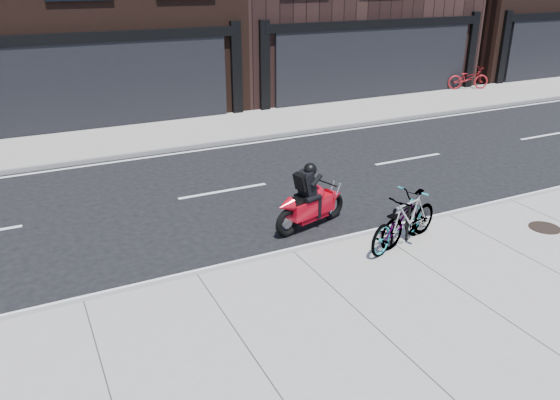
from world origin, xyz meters
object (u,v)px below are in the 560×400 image
bicycle_rear (409,218)px  manhole_cover (545,228)px  bicycle_front (398,221)px  bicycle_far (468,78)px  bike_rack (401,222)px  motorcycle (314,200)px

bicycle_rear → manhole_cover: bearing=59.3°
bicycle_front → bicycle_far: size_ratio=1.00×
bicycle_far → bicycle_front: bearing=151.0°
bicycle_rear → manhole_cover: 3.25m
bicycle_far → bicycle_rear: bearing=151.5°
bike_rack → bicycle_far: (12.91, 11.60, 0.03)m
bike_rack → motorcycle: size_ratio=0.41×
bicycle_front → bicycle_far: (12.98, 11.60, -0.00)m
bicycle_far → motorcycle: bearing=144.4°
bicycle_far → manhole_cover: (-9.61, -12.41, -0.51)m
bicycle_rear → bicycle_far: 17.21m
bicycle_front → motorcycle: bearing=5.4°
bicycle_rear → bicycle_front: bearing=-106.0°
bicycle_far → manhole_cover: bearing=161.4°
bike_rack → bicycle_far: bearing=41.9°
manhole_cover → bicycle_rear: bearing=165.3°
bicycle_far → manhole_cover: size_ratio=2.98×
bicycle_front → bicycle_rear: size_ratio=1.11×
bicycle_front → bicycle_far: same height
bicycle_front → bicycle_far: 17.41m
bicycle_front → bicycle_rear: bicycle_rear is taller
manhole_cover → motorcycle: bearing=149.4°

